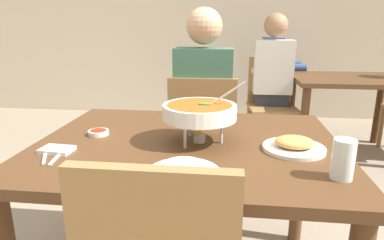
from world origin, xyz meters
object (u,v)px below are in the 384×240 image
Objects in this scene: appetizer_plate at (294,145)px; diner_main at (204,99)px; chair_bg_left at (278,90)px; curry_bowl at (200,112)px; chair_diner_main at (203,135)px; patron_bg_left at (275,68)px; drink_glass at (343,161)px; rice_plate at (184,170)px; chair_bg_right at (271,98)px; sauce_dish at (98,132)px; patron_bg_right at (272,74)px; dining_table_far at (347,91)px; dining_table_main at (188,163)px.

diner_main is at bearing 116.07° from appetizer_plate.
curry_bowl is at bearing -104.58° from chair_bg_left.
patron_bg_left is (0.64, 1.73, 0.24)m from chair_diner_main.
patron_bg_left reaches higher than drink_glass.
chair_diner_main is 3.75× the size of rice_plate.
chair_bg_right is (0.03, 2.28, -0.29)m from drink_glass.
patron_bg_right reaches higher than sauce_dish.
chair_diner_main is at bearing 91.59° from rice_plate.
curry_bowl reaches higher than dining_table_far.
curry_bowl is 2.07m from patron_bg_right.
diner_main reaches higher than dining_table_main.
drink_glass reaches higher than rice_plate.
appetizer_plate reaches higher than sauce_dish.
dining_table_far is at bearing 57.04° from dining_table_main.
curry_bowl is 1.39× the size of appetizer_plate.
rice_plate is (0.03, -0.33, 0.12)m from dining_table_main.
curry_bowl is at bearing -104.34° from patron_bg_right.
drink_glass is (0.48, -0.29, -0.07)m from curry_bowl.
sauce_dish reaches higher than dining_table_far.
sauce_dish is 2.52m from dining_table_far.
rice_plate is at bearing -102.20° from patron_bg_left.
chair_diner_main is 1.00× the size of chair_bg_right.
drink_glass is at bearing -92.36° from patron_bg_left.
patron_bg_right is (0.56, 1.19, 0.00)m from diner_main.
diner_main reaches higher than drink_glass.
chair_bg_right is at bearing 77.18° from rice_plate.
appetizer_plate is 0.18× the size of patron_bg_left.
patron_bg_right reaches higher than rice_plate.
patron_bg_right reaches higher than dining_table_far.
drink_glass is (0.53, -1.07, 0.29)m from chair_diner_main.
curry_bowl is (0.05, -0.82, 0.12)m from diner_main.
drink_glass is 0.14× the size of chair_bg_right.
drink_glass is (0.50, 0.04, 0.04)m from rice_plate.
patron_bg_left reaches higher than chair_diner_main.
dining_table_main is 0.95× the size of diner_main.
sauce_dish is 2.68m from patron_bg_left.
dining_table_main is at bearing -122.96° from dining_table_far.
dining_table_main is at bearing -90.00° from chair_diner_main.
chair_bg_right is 0.69× the size of patron_bg_right.
sauce_dish is at bearing -116.26° from chair_bg_right.
chair_bg_right reaches higher than dining_table_main.
patron_bg_right is at bearing 63.78° from sauce_dish.
patron_bg_right reaches higher than appetizer_plate.
patron_bg_left reaches higher than chair_bg_right.
patron_bg_right is at bearing -105.69° from chair_bg_left.
drink_glass is 2.75m from chair_bg_left.
diner_main is 1.00× the size of patron_bg_left.
patron_bg_left is at bearing 80.71° from patron_bg_right.
curry_bowl reaches higher than dining_table_main.
patron_bg_right is at bearing 64.68° from diner_main.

